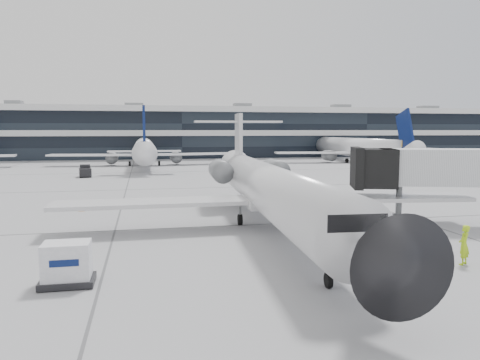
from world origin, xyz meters
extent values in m
plane|color=#949496|center=(0.00, 0.00, 0.00)|extent=(220.00, 220.00, 0.00)
cube|color=black|center=(0.00, 82.00, 5.00)|extent=(170.00, 22.00, 10.00)
cylinder|color=silver|center=(-0.60, -2.14, 2.52)|extent=(4.48, 26.37, 2.95)
cone|color=black|center=(-1.46, -16.77, 2.52)|extent=(3.13, 3.23, 2.95)
cone|color=silver|center=(0.27, 12.71, 2.84)|extent=(3.00, 3.66, 2.80)
cube|color=silver|center=(-7.63, -0.63, 1.75)|extent=(12.06, 2.98, 0.24)
cube|color=silver|center=(6.56, -1.46, 1.75)|extent=(12.29, 4.36, 0.24)
cylinder|color=slate|center=(-2.26, 6.94, 2.95)|extent=(1.86, 3.81, 1.64)
cylinder|color=slate|center=(2.11, 6.68, 2.95)|extent=(1.86, 3.81, 1.64)
cube|color=silver|center=(0.23, 12.05, 5.14)|extent=(0.47, 2.86, 4.92)
cube|color=silver|center=(0.26, 12.49, 6.89)|extent=(7.96, 2.21, 0.17)
cylinder|color=black|center=(-1.21, -12.51, 0.31)|extent=(0.23, 0.62, 0.61)
cylinder|color=black|center=(-2.11, 0.14, 0.35)|extent=(0.30, 0.71, 0.70)
cylinder|color=black|center=(1.16, -0.05, 0.35)|extent=(0.30, 0.71, 0.70)
cube|color=silver|center=(12.64, -3.37, 3.79)|extent=(12.50, 6.24, 2.29)
cube|color=black|center=(6.61, -1.36, 3.71)|extent=(3.07, 3.40, 2.47)
cylinder|color=slate|center=(8.03, -1.84, 1.24)|extent=(0.39, 0.39, 2.47)
cube|color=black|center=(8.03, -1.84, 0.31)|extent=(1.90, 1.67, 0.62)
imported|color=#B2E518|center=(6.08, -10.77, 0.92)|extent=(0.80, 0.74, 1.85)
cube|color=black|center=(-11.25, -10.11, 0.16)|extent=(2.08, 1.54, 0.25)
cube|color=silver|center=(-11.25, -10.11, 1.01)|extent=(1.81, 1.36, 1.44)
cone|color=orange|center=(-12.88, 7.75, 0.31)|extent=(0.40, 0.40, 0.62)
cube|color=orange|center=(-12.88, 7.75, 0.02)|extent=(0.45, 0.45, 0.03)
cube|color=black|center=(-15.69, 34.71, 0.63)|extent=(1.84, 2.71, 1.03)
cube|color=black|center=(-15.77, 35.28, 1.32)|extent=(1.40, 1.20, 0.57)
cylinder|color=black|center=(-16.44, 35.53, 0.25)|extent=(0.28, 0.53, 0.50)
cylinder|color=black|center=(-15.20, 35.71, 0.25)|extent=(0.28, 0.53, 0.50)
cylinder|color=black|center=(-16.18, 33.71, 0.25)|extent=(0.28, 0.53, 0.50)
cylinder|color=black|center=(-14.93, 33.90, 0.25)|extent=(0.28, 0.53, 0.50)
camera|label=1|loc=(-8.20, -29.17, 6.15)|focal=35.00mm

